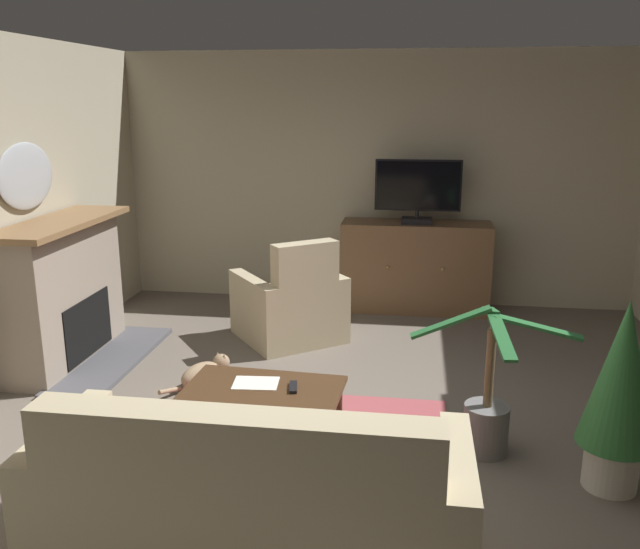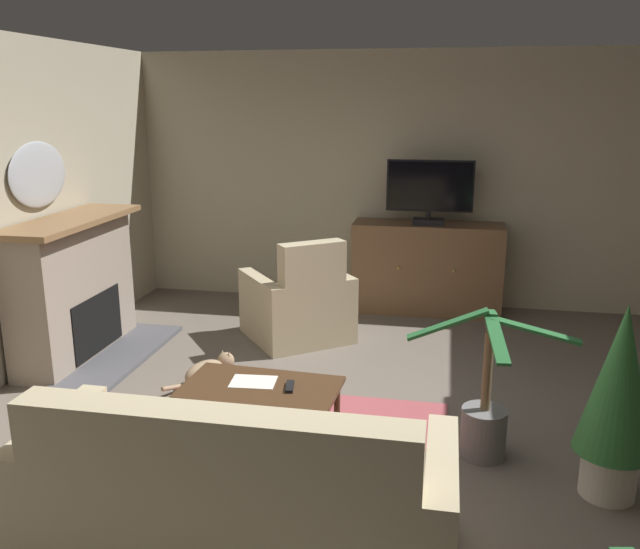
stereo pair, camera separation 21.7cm
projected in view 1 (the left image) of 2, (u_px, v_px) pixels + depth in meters
ground_plane at (342, 440)px, 4.59m from camera, size 6.26×7.18×0.04m
wall_back at (376, 180)px, 7.42m from camera, size 6.26×0.10×2.78m
rug_central at (286, 465)px, 4.23m from camera, size 2.09×2.15×0.01m
fireplace at (66, 295)px, 5.80m from camera, size 0.89×1.65×1.27m
wall_mirror_oval at (26, 176)px, 5.57m from camera, size 0.06×0.82×0.56m
tv_cabinet at (415, 269)px, 7.26m from camera, size 1.59×0.52×0.98m
television at (418, 190)px, 6.99m from camera, size 0.90×0.20×0.68m
coffee_table at (264, 393)px, 4.40m from camera, size 1.07×0.65×0.42m
tv_remote at (293, 387)px, 4.37m from camera, size 0.08×0.18×0.02m
folded_newspaper at (256, 383)px, 4.45m from camera, size 0.32×0.24×0.01m
sofa_floral at (250, 505)px, 3.27m from camera, size 2.14×0.85×0.95m
armchair_facing_sofa at (291, 307)px, 6.39m from camera, size 1.23×1.23×1.01m
potted_plant_small_fern_corner at (620, 387)px, 3.84m from camera, size 0.44×0.44×1.18m
potted_plant_leafy_by_curtain at (487, 415)px, 4.34m from camera, size 1.05×1.04×1.01m
cat at (204, 373)px, 5.41m from camera, size 0.42×0.63×0.21m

